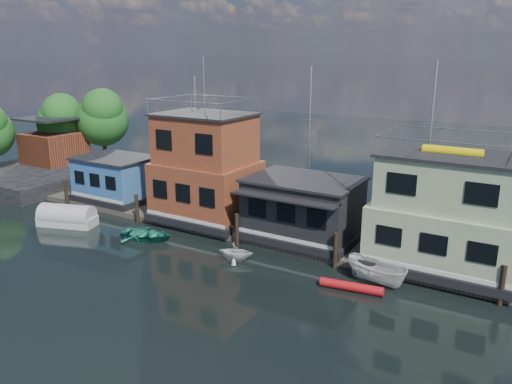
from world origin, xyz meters
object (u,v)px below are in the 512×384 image
Objects in this scene: dinghy_teal at (146,234)px; dinghy_white at (235,252)px; tarp_runabout at (67,217)px; red_kayak at (351,287)px; houseboat_blue at (116,178)px; motorboat at (377,272)px; houseboat_green at (446,214)px; houseboat_red at (206,170)px; houseboat_dark at (303,208)px.

dinghy_teal is 1.65× the size of dinghy_white.
red_kayak is at bearing -16.39° from tarp_runabout.
houseboat_blue is 24.16m from motorboat.
houseboat_green is 2.23× the size of motorboat.
houseboat_green is 26.36m from tarp_runabout.
houseboat_green reaches higher than tarp_runabout.
dinghy_teal is (-14.86, 0.04, 0.13)m from red_kayak.
houseboat_red is 5.33× the size of dinghy_white.
houseboat_blue is 9.69m from houseboat_red.
houseboat_dark is 0.88× the size of houseboat_green.
houseboat_blue is 0.76× the size of houseboat_green.
dinghy_white is at bearing -18.00° from houseboat_blue.
houseboat_red is at bearing 150.65° from red_kayak.
motorboat is (-2.67, -3.69, -2.82)m from houseboat_green.
houseboat_green reaches higher than red_kayak.
houseboat_red is 8.18m from houseboat_dark.
dinghy_teal is (-1.41, -5.16, -3.72)m from houseboat_red.
houseboat_blue is at bearing -180.00° from houseboat_green.
dinghy_teal is at bearing 111.31° from motorboat.
dinghy_teal is at bearing -11.79° from tarp_runabout.
houseboat_dark is at bearing -76.39° from dinghy_teal.
houseboat_green is at bearing 0.00° from houseboat_blue.
houseboat_blue is 17.50m from houseboat_dark.
dinghy_white is at bearing -103.59° from dinghy_teal.
houseboat_dark is 7.82m from red_kayak.
tarp_runabout is at bearing 111.74° from motorboat.
motorboat reaches higher than dinghy_white.
dinghy_white is at bearing 170.12° from red_kayak.
houseboat_dark is (8.00, -0.02, -1.69)m from houseboat_red.
houseboat_red reaches higher than tarp_runabout.
dinghy_teal is at bearing -151.37° from houseboat_dark.
dinghy_white is at bearing -113.81° from houseboat_dark.
dinghy_teal reaches higher than red_kayak.
houseboat_red is at bearing 0.00° from houseboat_blue.
houseboat_blue is 1.88× the size of red_kayak.
dinghy_teal is at bearing -32.50° from houseboat_blue.
houseboat_dark reaches higher than tarp_runabout.
motorboat is at bearing -14.45° from houseboat_red.
houseboat_blue is 0.86× the size of houseboat_dark.
houseboat_red reaches higher than houseboat_dark.
tarp_runabout is 2.04× the size of dinghy_white.
red_kayak is (22.95, -5.19, -1.95)m from houseboat_blue.
tarp_runabout is at bearing 76.20° from dinghy_white.
houseboat_blue reaches higher than motorboat.
tarp_runabout is (-16.51, -5.97, -1.77)m from houseboat_dark.
dinghy_teal is (7.10, 0.83, -0.26)m from tarp_runabout.
houseboat_red is 8.42m from dinghy_white.
houseboat_blue is 26.53m from houseboat_green.
dinghy_teal is at bearing -164.35° from houseboat_green.
tarp_runabout is at bearing -80.60° from houseboat_blue.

